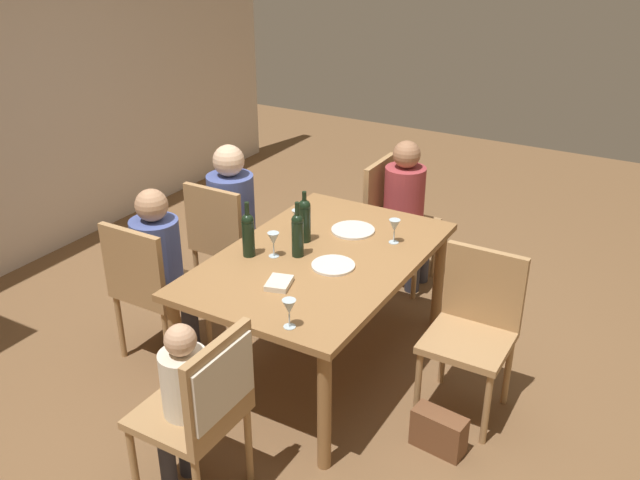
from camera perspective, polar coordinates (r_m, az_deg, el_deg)
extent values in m
plane|color=brown|center=(4.35, 0.00, -10.05)|extent=(10.00, 10.00, 0.00)
cube|color=olive|center=(3.97, 0.00, -1.56)|extent=(1.65, 1.06, 0.04)
cylinder|color=olive|center=(3.44, 0.36, -13.90)|extent=(0.07, 0.07, 0.70)
cylinder|color=olive|center=(4.58, 9.77, -3.26)|extent=(0.07, 0.07, 0.70)
cylinder|color=olive|center=(3.88, -11.70, -9.26)|extent=(0.07, 0.07, 0.70)
cylinder|color=olive|center=(4.93, -0.25, -0.70)|extent=(0.07, 0.07, 0.70)
cylinder|color=#A87F51|center=(4.68, -12.93, -4.78)|extent=(0.04, 0.04, 0.44)
cylinder|color=#A87F51|center=(4.46, -9.28, -6.08)|extent=(0.04, 0.04, 0.44)
cylinder|color=#A87F51|center=(4.46, -16.19, -6.86)|extent=(0.04, 0.04, 0.44)
cylinder|color=#A87F51|center=(4.22, -12.51, -8.37)|extent=(0.04, 0.04, 0.44)
cube|color=#A87F51|center=(4.33, -13.04, -3.79)|extent=(0.44, 0.44, 0.04)
cube|color=#A87F51|center=(4.09, -15.23, -2.02)|extent=(0.04, 0.44, 0.44)
cylinder|color=#A87F51|center=(5.17, -7.47, -1.24)|extent=(0.04, 0.04, 0.44)
cylinder|color=#A87F51|center=(4.97, -3.96, -2.24)|extent=(0.04, 0.04, 0.44)
cylinder|color=#A87F51|center=(4.91, -10.13, -2.97)|extent=(0.04, 0.04, 0.44)
cylinder|color=#A87F51|center=(4.70, -6.54, -4.11)|extent=(0.04, 0.04, 0.44)
cube|color=#A87F51|center=(4.82, -7.18, -0.10)|extent=(0.44, 0.44, 0.04)
cube|color=#A87F51|center=(4.58, -8.83, 1.67)|extent=(0.04, 0.44, 0.44)
cylinder|color=#A87F51|center=(5.26, 9.44, -0.87)|extent=(0.04, 0.04, 0.44)
cylinder|color=#A87F51|center=(4.94, 7.83, -2.58)|extent=(0.04, 0.04, 0.44)
cylinder|color=#A87F51|center=(5.39, 5.69, 0.02)|extent=(0.04, 0.04, 0.44)
cylinder|color=#A87F51|center=(5.08, 3.88, -1.58)|extent=(0.04, 0.04, 0.44)
cube|color=#A87F51|center=(5.06, 6.85, 1.20)|extent=(0.44, 0.44, 0.04)
cube|color=#A87F51|center=(5.04, 4.91, 4.16)|extent=(0.44, 0.04, 0.44)
cylinder|color=#A87F51|center=(3.46, -15.15, -17.51)|extent=(0.04, 0.04, 0.44)
cylinder|color=#A87F51|center=(3.66, -10.93, -14.23)|extent=(0.04, 0.04, 0.44)
cylinder|color=#A87F51|center=(3.47, -5.93, -16.43)|extent=(0.04, 0.04, 0.44)
cube|color=#A87F51|center=(3.30, -10.86, -13.95)|extent=(0.44, 0.44, 0.04)
cube|color=#A87F51|center=(3.05, -8.30, -11.79)|extent=(0.44, 0.04, 0.44)
cube|color=beige|center=(3.03, -8.32, -11.46)|extent=(0.40, 0.07, 0.31)
cylinder|color=#A87F51|center=(3.75, 13.61, -13.45)|extent=(0.04, 0.04, 0.44)
cylinder|color=#A87F51|center=(3.83, 8.10, -11.87)|extent=(0.04, 0.04, 0.44)
cylinder|color=#A87F51|center=(4.05, 15.27, -10.38)|extent=(0.04, 0.04, 0.44)
cylinder|color=#A87F51|center=(4.13, 10.17, -9.02)|extent=(0.04, 0.04, 0.44)
cube|color=#A87F51|center=(3.80, 12.11, -8.22)|extent=(0.44, 0.44, 0.04)
cube|color=#A87F51|center=(3.84, 13.42, -3.76)|extent=(0.04, 0.44, 0.44)
cylinder|color=#33333D|center=(4.58, -12.43, -5.31)|extent=(0.11, 0.11, 0.46)
cylinder|color=#33333D|center=(4.47, -10.76, -5.92)|extent=(0.11, 0.11, 0.46)
cylinder|color=#475699|center=(4.23, -13.33, -1.16)|extent=(0.29, 0.29, 0.44)
sphere|color=tan|center=(4.10, -13.77, 2.82)|extent=(0.19, 0.19, 0.19)
cylinder|color=#33333D|center=(5.08, -6.90, -1.57)|extent=(0.12, 0.12, 0.46)
cylinder|color=#33333D|center=(4.98, -5.15, -2.08)|extent=(0.12, 0.12, 0.46)
cylinder|color=#475699|center=(4.72, -7.33, 2.55)|extent=(0.32, 0.32, 0.48)
sphere|color=beige|center=(4.60, -7.58, 6.54)|extent=(0.21, 0.21, 0.21)
cylinder|color=#33333D|center=(5.19, 8.48, -1.08)|extent=(0.11, 0.11, 0.46)
cylinder|color=#33333D|center=(5.04, 7.72, -1.86)|extent=(0.11, 0.11, 0.46)
cylinder|color=#9E383D|center=(4.97, 6.98, 3.54)|extent=(0.29, 0.29, 0.45)
sphere|color=#996B4C|center=(4.86, 7.18, 7.04)|extent=(0.19, 0.19, 0.19)
cylinder|color=#33333D|center=(3.47, -12.58, -16.85)|extent=(0.08, 0.08, 0.46)
cylinder|color=#33333D|center=(3.54, -11.14, -15.69)|extent=(0.08, 0.08, 0.46)
cylinder|color=beige|center=(3.20, -11.11, -11.66)|extent=(0.22, 0.22, 0.33)
sphere|color=tan|center=(3.06, -11.48, -8.11)|extent=(0.14, 0.14, 0.14)
cylinder|color=black|center=(3.94, -5.94, 0.09)|extent=(0.07, 0.07, 0.21)
sphere|color=black|center=(3.89, -6.02, 1.65)|extent=(0.07, 0.07, 0.07)
cylinder|color=black|center=(3.87, -6.06, 2.44)|extent=(0.03, 0.03, 0.10)
cylinder|color=black|center=(4.09, -1.28, 1.29)|extent=(0.07, 0.07, 0.22)
sphere|color=black|center=(4.05, -1.30, 2.85)|extent=(0.07, 0.07, 0.07)
cylinder|color=black|center=(4.03, -1.31, 3.50)|extent=(0.03, 0.03, 0.08)
cylinder|color=black|center=(3.92, -1.86, 0.08)|extent=(0.07, 0.07, 0.21)
sphere|color=black|center=(3.87, -1.89, 1.65)|extent=(0.07, 0.07, 0.07)
cylinder|color=black|center=(3.85, -1.90, 2.45)|extent=(0.03, 0.03, 0.10)
cylinder|color=silver|center=(4.14, 6.11, -0.19)|extent=(0.06, 0.06, 0.00)
cylinder|color=silver|center=(4.12, 6.14, 0.28)|extent=(0.01, 0.01, 0.07)
cone|color=silver|center=(4.09, 6.18, 1.19)|extent=(0.07, 0.07, 0.07)
cylinder|color=silver|center=(3.96, -3.83, -1.33)|extent=(0.06, 0.06, 0.00)
cylinder|color=silver|center=(3.95, -3.85, -0.85)|extent=(0.01, 0.01, 0.07)
cone|color=silver|center=(3.92, -3.88, 0.10)|extent=(0.07, 0.07, 0.07)
cylinder|color=silver|center=(4.25, -1.87, 0.67)|extent=(0.06, 0.06, 0.00)
cylinder|color=silver|center=(4.24, -1.87, 1.12)|extent=(0.01, 0.01, 0.07)
cone|color=silver|center=(4.21, -1.89, 2.02)|extent=(0.07, 0.07, 0.07)
cylinder|color=silver|center=(3.31, -2.53, -7.17)|extent=(0.06, 0.06, 0.00)
cylinder|color=silver|center=(3.29, -2.55, -6.63)|extent=(0.01, 0.01, 0.07)
cone|color=silver|center=(3.26, -2.57, -5.55)|extent=(0.07, 0.07, 0.07)
cylinder|color=silver|center=(3.84, 1.10, -2.12)|extent=(0.24, 0.24, 0.01)
cylinder|color=silver|center=(4.27, 2.75, 0.83)|extent=(0.27, 0.27, 0.01)
cube|color=beige|center=(3.65, -3.40, -3.58)|extent=(0.19, 0.16, 0.03)
cube|color=brown|center=(3.74, 9.79, -15.35)|extent=(0.15, 0.29, 0.22)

